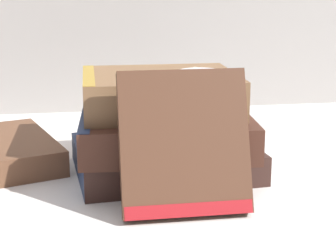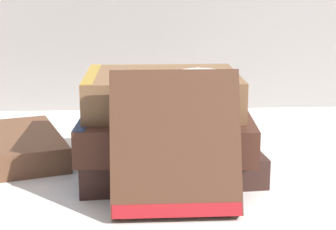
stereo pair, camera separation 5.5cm
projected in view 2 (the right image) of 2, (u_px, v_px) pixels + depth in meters
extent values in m
plane|color=silver|center=(128.00, 187.00, 0.57)|extent=(3.00, 3.00, 0.00)
cube|color=#331E19|center=(166.00, 158.00, 0.62)|extent=(0.20, 0.16, 0.03)
cube|color=navy|center=(85.00, 162.00, 0.60)|extent=(0.02, 0.14, 0.03)
cube|color=#422319|center=(166.00, 131.00, 0.60)|extent=(0.19, 0.16, 0.04)
cube|color=navy|center=(89.00, 131.00, 0.60)|extent=(0.02, 0.14, 0.04)
cube|color=brown|center=(162.00, 92.00, 0.60)|extent=(0.16, 0.13, 0.04)
cube|color=olive|center=(92.00, 93.00, 0.60)|extent=(0.01, 0.13, 0.04)
cube|color=#4C2D1E|center=(175.00, 143.00, 0.50)|extent=(0.12, 0.06, 0.13)
cube|color=maroon|center=(177.00, 210.00, 0.50)|extent=(0.11, 0.02, 0.02)
cylinder|color=silver|center=(201.00, 74.00, 0.57)|extent=(0.05, 0.05, 0.01)
torus|color=tan|center=(201.00, 74.00, 0.57)|extent=(0.05, 0.05, 0.01)
sphere|color=tan|center=(198.00, 70.00, 0.60)|extent=(0.01, 0.01, 0.01)
torus|color=#ADADB2|center=(102.00, 139.00, 0.74)|extent=(0.05, 0.05, 0.00)
torus|color=#ADADB2|center=(142.00, 137.00, 0.75)|extent=(0.05, 0.05, 0.00)
cylinder|color=#ADADB2|center=(122.00, 138.00, 0.74)|extent=(0.02, 0.01, 0.00)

